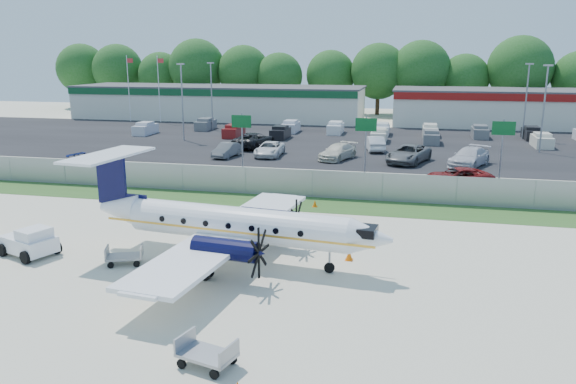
% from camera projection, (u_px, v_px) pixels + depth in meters
% --- Properties ---
extents(ground, '(170.00, 170.00, 0.00)m').
position_uv_depth(ground, '(261.00, 266.00, 27.33)').
color(ground, beige).
rests_on(ground, ground).
extents(grass_verge, '(170.00, 4.00, 0.02)m').
position_uv_depth(grass_verge, '(307.00, 204.00, 38.71)').
color(grass_verge, '#2D561E').
rests_on(grass_verge, ground).
extents(access_road, '(170.00, 8.00, 0.02)m').
position_uv_depth(access_road, '(323.00, 182.00, 45.34)').
color(access_road, black).
rests_on(access_road, ground).
extents(parking_lot, '(170.00, 32.00, 0.02)m').
position_uv_depth(parking_lot, '(352.00, 143.00, 65.25)').
color(parking_lot, black).
rests_on(parking_lot, ground).
extents(perimeter_fence, '(120.00, 0.06, 1.99)m').
position_uv_depth(perimeter_fence, '(312.00, 184.00, 40.37)').
color(perimeter_fence, gray).
rests_on(perimeter_fence, ground).
extents(building_west, '(46.40, 12.40, 5.24)m').
position_uv_depth(building_west, '(219.00, 102.00, 90.55)').
color(building_west, silver).
rests_on(building_west, ground).
extents(building_east, '(44.40, 12.40, 5.24)m').
position_uv_depth(building_east, '(551.00, 108.00, 79.96)').
color(building_east, silver).
rests_on(building_east, ground).
extents(sign_left, '(1.80, 0.26, 5.00)m').
position_uv_depth(sign_left, '(242.00, 129.00, 49.88)').
color(sign_left, gray).
rests_on(sign_left, ground).
extents(sign_mid, '(1.80, 0.26, 5.00)m').
position_uv_depth(sign_mid, '(366.00, 133.00, 47.55)').
color(sign_mid, gray).
rests_on(sign_mid, ground).
extents(sign_right, '(1.80, 0.26, 5.00)m').
position_uv_depth(sign_right, '(503.00, 137.00, 45.23)').
color(sign_right, gray).
rests_on(sign_right, ground).
extents(flagpole_west, '(1.06, 0.12, 10.00)m').
position_uv_depth(flagpole_west, '(129.00, 84.00, 85.74)').
color(flagpole_west, white).
rests_on(flagpole_west, ground).
extents(flagpole_east, '(1.06, 0.12, 10.00)m').
position_uv_depth(flagpole_east, '(159.00, 85.00, 84.68)').
color(flagpole_east, white).
rests_on(flagpole_east, ground).
extents(light_pole_nw, '(0.90, 0.35, 9.09)m').
position_uv_depth(light_pole_nw, '(182.00, 97.00, 66.35)').
color(light_pole_nw, gray).
rests_on(light_pole_nw, ground).
extents(light_pole_ne, '(0.90, 0.35, 9.09)m').
position_uv_depth(light_pole_ne, '(544.00, 103.00, 57.88)').
color(light_pole_ne, gray).
rests_on(light_pole_ne, ground).
extents(light_pole_sw, '(0.90, 0.35, 9.09)m').
position_uv_depth(light_pole_sw, '(211.00, 91.00, 75.83)').
color(light_pole_sw, gray).
rests_on(light_pole_sw, ground).
extents(light_pole_se, '(0.90, 0.35, 9.09)m').
position_uv_depth(light_pole_se, '(526.00, 96.00, 67.36)').
color(light_pole_se, gray).
rests_on(light_pole_se, ground).
extents(tree_line, '(112.00, 6.00, 14.00)m').
position_uv_depth(tree_line, '(373.00, 114.00, 97.49)').
color(tree_line, '#1B4E17').
rests_on(tree_line, ground).
extents(aircraft, '(16.31, 16.04, 5.01)m').
position_uv_depth(aircraft, '(231.00, 223.00, 27.68)').
color(aircraft, white).
rests_on(aircraft, ground).
extents(pushback_tug, '(3.19, 2.78, 1.50)m').
position_uv_depth(pushback_tug, '(30.00, 242.00, 28.67)').
color(pushback_tug, white).
rests_on(pushback_tug, ground).
extents(baggage_cart_near, '(2.10, 1.58, 0.98)m').
position_uv_depth(baggage_cart_near, '(207.00, 354.00, 18.45)').
color(baggage_cart_near, gray).
rests_on(baggage_cart_near, ground).
extents(baggage_cart_far, '(2.00, 1.60, 0.91)m').
position_uv_depth(baggage_cart_far, '(125.00, 256.00, 27.52)').
color(baggage_cart_far, gray).
rests_on(baggage_cart_far, ground).
extents(cone_nose, '(0.38, 0.38, 0.54)m').
position_uv_depth(cone_nose, '(349.00, 255.00, 28.10)').
color(cone_nose, '#DF5F07').
rests_on(cone_nose, ground).
extents(cone_starboard_wing, '(0.34, 0.34, 0.48)m').
position_uv_depth(cone_starboard_wing, '(315.00, 204.00, 37.96)').
color(cone_starboard_wing, '#DF5F07').
rests_on(cone_starboard_wing, ground).
extents(road_car_west, '(5.88, 3.59, 1.59)m').
position_uv_depth(road_car_west, '(98.00, 173.00, 48.83)').
color(road_car_west, navy).
rests_on(road_car_west, ground).
extents(road_car_mid, '(5.81, 3.91, 1.48)m').
position_uv_depth(road_car_mid, '(457.00, 187.00, 43.89)').
color(road_car_mid, maroon).
rests_on(road_car_mid, ground).
extents(parked_car_a, '(2.02, 4.46, 1.42)m').
position_uv_depth(parked_car_a, '(227.00, 157.00, 56.63)').
color(parked_car_a, '#595B5E').
rests_on(parked_car_a, ground).
extents(parked_car_b, '(2.59, 5.32, 1.46)m').
position_uv_depth(parked_car_b, '(270.00, 156.00, 57.15)').
color(parked_car_b, silver).
rests_on(parked_car_b, ground).
extents(parked_car_c, '(3.83, 5.68, 1.53)m').
position_uv_depth(parked_car_c, '(338.00, 159.00, 55.30)').
color(parked_car_c, beige).
rests_on(parked_car_c, ground).
extents(parked_car_d, '(4.71, 6.79, 1.72)m').
position_uv_depth(parked_car_d, '(408.00, 163.00, 53.60)').
color(parked_car_d, '#595B5E').
rests_on(parked_car_d, ground).
extents(parked_car_e, '(4.63, 6.39, 1.72)m').
position_uv_depth(parked_car_e, '(469.00, 166.00, 51.93)').
color(parked_car_e, silver).
rests_on(parked_car_e, ground).
extents(parked_car_f, '(4.01, 6.59, 1.71)m').
position_uv_depth(parked_car_f, '(254.00, 148.00, 62.21)').
color(parked_car_f, black).
rests_on(parked_car_f, ground).
extents(parked_car_g, '(2.60, 5.04, 1.58)m').
position_uv_depth(parked_car_g, '(375.00, 151.00, 60.31)').
color(parked_car_g, silver).
rests_on(parked_car_g, ground).
extents(far_parking_rows, '(56.00, 10.00, 1.60)m').
position_uv_depth(far_parking_rows, '(356.00, 138.00, 69.99)').
color(far_parking_rows, gray).
rests_on(far_parking_rows, ground).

